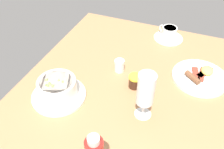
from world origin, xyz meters
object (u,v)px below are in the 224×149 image
porridge_bowl (58,89)px  coffee_cup (169,34)px  wine_glass (146,91)px  breakfast_plate (200,77)px  creamer_jug (119,65)px  jam_jar (135,81)px

porridge_bowl → coffee_cup: size_ratio=1.41×
coffee_cup → wine_glass: wine_glass is taller
breakfast_plate → porridge_bowl: bearing=-57.9°
creamer_jug → wine_glass: wine_glass is taller
creamer_jug → jam_jar: bearing=53.0°
coffee_cup → breakfast_plate: coffee_cup is taller
creamer_jug → breakfast_plate: 33.27cm
porridge_bowl → breakfast_plate: size_ratio=0.91×
porridge_bowl → coffee_cup: (-55.11, 29.86, -1.34)cm
creamer_jug → coffee_cup: bearing=156.5°
coffee_cup → breakfast_plate: bearing=36.1°
porridge_bowl → wine_glass: (-3.55, 31.66, 7.59)cm
porridge_bowl → coffee_cup: porridge_bowl is taller
wine_glass → breakfast_plate: (-26.57, 16.42, -10.56)cm
wine_glass → porridge_bowl: bearing=-83.6°
porridge_bowl → creamer_jug: porridge_bowl is taller
jam_jar → creamer_jug: bearing=-127.0°
jam_jar → breakfast_plate: bearing=121.4°
wine_glass → jam_jar: bearing=-150.6°
coffee_cup → breakfast_plate: (24.98, 18.23, -1.63)cm
porridge_bowl → coffee_cup: 62.69cm
jam_jar → breakfast_plate: jam_jar is taller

